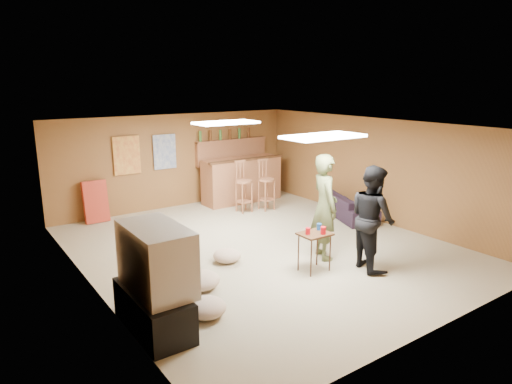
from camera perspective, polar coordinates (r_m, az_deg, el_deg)
ground at (r=8.37m, az=0.79°, el=-6.93°), size 7.00×7.00×0.00m
ceiling at (r=7.86m, az=0.85°, el=8.24°), size 6.00×7.00×0.02m
wall_back at (r=11.01m, az=-9.95°, el=3.85°), size 6.00×0.02×2.20m
wall_front at (r=5.71m, az=22.02°, el=-6.26°), size 6.00×0.02×2.20m
wall_left at (r=6.79m, az=-20.17°, el=-2.98°), size 0.02×7.00×2.20m
wall_right at (r=10.06m, az=14.80°, el=2.67°), size 0.02×7.00×2.20m
tv_stand at (r=5.85m, az=-12.70°, el=-14.17°), size 0.55×1.30×0.50m
dvd_box at (r=5.97m, az=-10.64°, el=-14.54°), size 0.35×0.50×0.08m
tv_body at (r=5.60m, az=-12.38°, el=-8.11°), size 0.60×1.10×0.80m
tv_screen at (r=5.72m, az=-9.50°, el=-7.52°), size 0.02×0.95×0.65m
bar_counter at (r=11.37m, az=-1.79°, el=1.53°), size 2.00×0.60×1.10m
bar_lip at (r=11.06m, az=-1.10°, el=4.09°), size 2.10×0.12×0.05m
bar_shelf at (r=11.58m, az=-3.06°, el=6.52°), size 2.00×0.18×0.05m
bar_backing at (r=11.64m, az=-3.09°, el=5.06°), size 2.00×0.14×0.60m
poster_left at (r=10.49m, az=-15.85°, el=4.43°), size 0.60×0.03×0.85m
poster_right at (r=10.82m, az=-11.35°, el=4.95°), size 0.55×0.03×0.80m
folding_chair_stack at (r=10.29m, az=-19.41°, el=-1.14°), size 0.50×0.26×0.91m
ceiling_panel_front at (r=6.72m, az=8.43°, el=6.89°), size 1.20×0.60×0.04m
ceiling_panel_back at (r=8.86m, az=-3.77°, el=8.64°), size 1.20×0.60×0.04m
person_olive at (r=7.74m, az=8.58°, el=-1.84°), size 0.63×0.76×1.79m
person_black at (r=7.46m, az=14.34°, el=-3.13°), size 0.85×0.97×1.69m
sofa at (r=10.33m, az=11.51°, el=-1.72°), size 1.21×1.82×0.50m
tray_table at (r=7.34m, az=7.29°, el=-7.45°), size 0.49×0.40×0.63m
cup_red_near at (r=7.15m, az=6.50°, el=-4.87°), size 0.08×0.08×0.10m
cup_red_far at (r=7.19m, az=8.40°, el=-4.77°), size 0.09×0.09×0.12m
cup_blue at (r=7.37m, az=7.90°, el=-4.33°), size 0.08×0.08×0.11m
bar_stool_left at (r=10.42m, az=-1.51°, el=0.54°), size 0.42×0.42×1.15m
bar_stool_right at (r=10.60m, az=1.33°, el=0.84°), size 0.44×0.44×1.17m
cushion_near_tv at (r=6.82m, az=-6.93°, el=-10.87°), size 0.67×0.67×0.25m
cushion_mid at (r=7.72m, az=-3.65°, el=-7.93°), size 0.61×0.61×0.21m
cushion_far at (r=6.08m, az=-6.27°, el=-14.17°), size 0.68×0.68×0.24m
bottle_row at (r=11.44m, az=-3.87°, el=7.20°), size 1.48×0.08×0.26m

